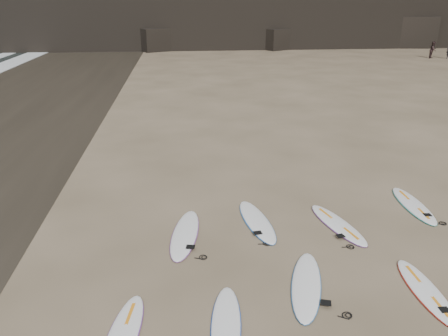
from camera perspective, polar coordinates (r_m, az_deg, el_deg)
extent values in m
plane|color=#897559|center=(9.63, 15.34, -15.44)|extent=(240.00, 240.00, 0.00)
cube|color=black|center=(53.49, 6.47, 16.41)|extent=(4.23, 4.46, 2.33)
cube|color=black|center=(60.26, 22.96, 16.09)|extent=(5.95, 5.19, 3.59)
cube|color=black|center=(52.38, -9.32, 16.26)|extent=(4.49, 4.76, 2.49)
ellipsoid|color=white|center=(8.53, -13.06, -20.44)|extent=(0.86, 2.27, 0.08)
ellipsoid|color=white|center=(8.53, 0.27, -19.74)|extent=(0.82, 2.28, 0.08)
ellipsoid|color=white|center=(9.62, 10.70, -14.72)|extent=(1.30, 2.54, 0.09)
ellipsoid|color=white|center=(10.19, 24.86, -14.32)|extent=(0.60, 2.29, 0.08)
ellipsoid|color=white|center=(11.28, -5.12, -8.53)|extent=(1.03, 2.63, 0.09)
ellipsoid|color=white|center=(11.87, 4.31, -6.89)|extent=(0.96, 2.58, 0.09)
ellipsoid|color=white|center=(12.06, 14.63, -7.10)|extent=(1.16, 2.50, 0.09)
ellipsoid|color=white|center=(13.84, 23.50, -4.44)|extent=(0.71, 2.51, 0.09)
imported|color=black|center=(49.56, 25.64, 13.74)|extent=(1.00, 0.99, 1.63)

